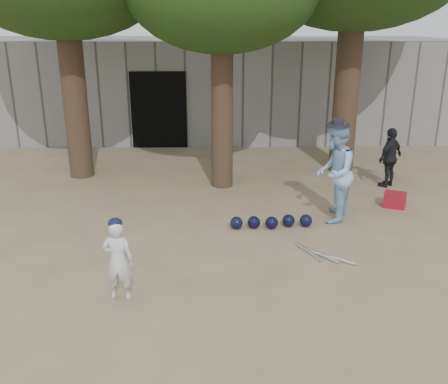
{
  "coord_description": "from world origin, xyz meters",
  "views": [
    {
      "loc": [
        0.5,
        -6.65,
        3.62
      ],
      "look_at": [
        0.6,
        1.0,
        0.95
      ],
      "focal_mm": 40.0,
      "sensor_mm": 36.0,
      "label": 1
    }
  ],
  "objects_px": {
    "boy_player": "(118,261)",
    "spectator_dark": "(390,157)",
    "spectator_blue": "(334,173)",
    "red_bag": "(395,200)"
  },
  "relations": [
    {
      "from": "spectator_blue",
      "to": "red_bag",
      "type": "xyz_separation_m",
      "value": [
        1.43,
        0.66,
        -0.78
      ]
    },
    {
      "from": "spectator_blue",
      "to": "red_bag",
      "type": "relative_size",
      "value": 4.43
    },
    {
      "from": "boy_player",
      "to": "spectator_dark",
      "type": "relative_size",
      "value": 0.85
    },
    {
      "from": "red_bag",
      "to": "boy_player",
      "type": "bearing_deg",
      "value": -145.07
    },
    {
      "from": "boy_player",
      "to": "red_bag",
      "type": "relative_size",
      "value": 2.72
    },
    {
      "from": "boy_player",
      "to": "spectator_dark",
      "type": "distance_m",
      "value": 7.05
    },
    {
      "from": "boy_player",
      "to": "spectator_blue",
      "type": "xyz_separation_m",
      "value": [
        3.48,
        2.77,
        0.36
      ]
    },
    {
      "from": "spectator_blue",
      "to": "spectator_dark",
      "type": "height_order",
      "value": "spectator_blue"
    },
    {
      "from": "spectator_dark",
      "to": "red_bag",
      "type": "relative_size",
      "value": 3.21
    },
    {
      "from": "spectator_dark",
      "to": "red_bag",
      "type": "height_order",
      "value": "spectator_dark"
    }
  ]
}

